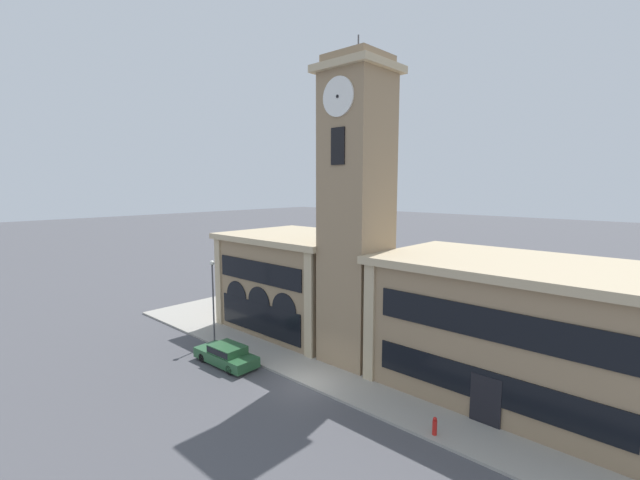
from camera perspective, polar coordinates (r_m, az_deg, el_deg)
The scene contains 8 objects.
ground_plane at distance 26.56m, azimuth -2.22°, elevation -18.86°, with size 300.00×300.00×0.00m, color #4C4C51.
sidewalk_kerb at distance 31.35m, azimuth 7.01°, elevation -14.54°, with size 41.75×13.77×0.15m.
clock_tower at distance 27.57m, azimuth 4.88°, elevation 3.48°, with size 4.38×4.38×20.82m.
town_hall_left_wing at distance 35.39m, azimuth -2.67°, elevation -5.42°, with size 11.88×9.42×7.79m.
town_hall_right_wing at distance 26.51m, azimuth 25.03°, elevation -10.69°, with size 15.43×9.42×7.61m.
parked_car_near at distance 29.68m, azimuth -12.36°, elevation -14.65°, with size 4.78×2.02×1.34m.
street_lamp at distance 32.53m, azimuth -14.10°, elevation -6.38°, with size 0.36×0.36×6.13m.
fire_hydrant at distance 22.36m, azimuth 15.05°, elevation -22.85°, with size 0.22×0.22×0.87m.
Camera 1 is at (16.88, -16.83, 11.70)m, focal length 24.00 mm.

